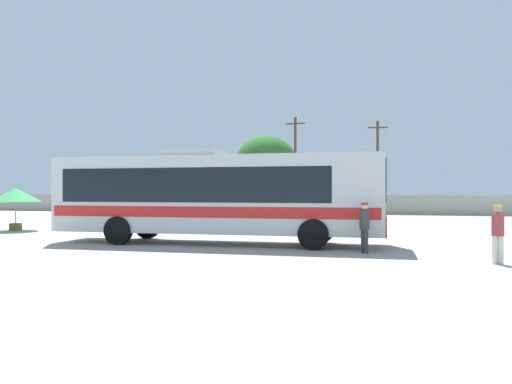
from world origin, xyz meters
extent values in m
plane|color=#A3A099|center=(0.00, 10.00, 0.00)|extent=(300.00, 300.00, 0.00)
cube|color=#9E998C|center=(0.00, 25.01, 0.82)|extent=(80.00, 0.30, 1.64)
cube|color=silver|center=(-1.13, -0.65, 1.85)|extent=(12.30, 2.70, 2.81)
cube|color=black|center=(-1.74, -0.66, 2.18)|extent=(10.09, 2.70, 1.24)
cube|color=red|center=(-1.13, -0.65, 1.23)|extent=(12.05, 2.72, 0.39)
cube|color=#19212D|center=(5.02, -0.58, 2.35)|extent=(0.07, 2.30, 1.46)
cube|color=red|center=(5.03, -0.58, 0.78)|extent=(0.09, 2.50, 0.67)
cube|color=#B2B2B2|center=(-2.05, -0.66, 3.37)|extent=(2.22, 1.43, 0.24)
cylinder|color=black|center=(2.66, 0.62, 0.52)|extent=(1.04, 0.31, 1.04)
cylinder|color=black|center=(2.69, -1.83, 0.52)|extent=(1.04, 0.31, 1.04)
cylinder|color=black|center=(-4.52, 0.53, 0.52)|extent=(1.04, 0.31, 1.04)
cylinder|color=black|center=(-4.49, -1.91, 0.52)|extent=(1.04, 0.31, 1.04)
cylinder|color=#38383D|center=(4.33, -2.23, 0.38)|extent=(0.14, 0.14, 0.76)
cylinder|color=#38383D|center=(4.42, -2.34, 0.38)|extent=(0.14, 0.14, 0.76)
cylinder|color=#38383D|center=(4.38, -2.29, 1.07)|extent=(0.45, 0.45, 0.61)
sphere|color=beige|center=(4.38, -2.29, 1.47)|extent=(0.21, 0.21, 0.21)
cylinder|color=red|center=(4.38, -2.29, 1.57)|extent=(0.22, 0.22, 0.06)
cylinder|color=silver|center=(7.87, -3.88, 0.38)|extent=(0.14, 0.14, 0.76)
cylinder|color=silver|center=(8.01, -3.88, 0.38)|extent=(0.14, 0.14, 0.76)
cylinder|color=#99383D|center=(7.94, -3.88, 1.06)|extent=(0.32, 0.32, 0.60)
sphere|color=tan|center=(7.94, -3.88, 1.47)|extent=(0.21, 0.21, 0.21)
cylinder|color=yellow|center=(7.94, -3.88, 1.56)|extent=(0.22, 0.22, 0.06)
cylinder|color=gray|center=(-12.85, 2.82, 1.03)|extent=(0.05, 0.05, 2.07)
cone|color=green|center=(-12.85, 2.82, 1.78)|extent=(2.47, 2.47, 0.68)
cube|color=brown|center=(-12.85, 2.82, 0.18)|extent=(0.52, 0.52, 0.36)
cube|color=slate|center=(-16.03, 21.36, 0.64)|extent=(4.33, 1.86, 0.65)
cube|color=black|center=(-16.24, 21.36, 1.23)|extent=(2.39, 1.69, 0.53)
cylinder|color=black|center=(-14.68, 22.22, 0.32)|extent=(0.64, 0.23, 0.64)
cylinder|color=black|center=(-14.71, 20.46, 0.32)|extent=(0.64, 0.23, 0.64)
cylinder|color=black|center=(-17.35, 22.26, 0.32)|extent=(0.64, 0.23, 0.64)
cylinder|color=black|center=(-17.37, 20.50, 0.32)|extent=(0.64, 0.23, 0.64)
cube|color=red|center=(-9.83, 21.73, 0.65)|extent=(4.10, 1.81, 0.65)
cube|color=black|center=(-9.62, 21.73, 1.24)|extent=(2.26, 1.66, 0.53)
cylinder|color=black|center=(-11.09, 20.85, 0.32)|extent=(0.64, 0.22, 0.64)
cylinder|color=black|center=(-11.10, 22.61, 0.32)|extent=(0.64, 0.22, 0.64)
cylinder|color=black|center=(-8.55, 20.85, 0.32)|extent=(0.64, 0.22, 0.64)
cylinder|color=black|center=(-8.56, 22.61, 0.32)|extent=(0.64, 0.22, 0.64)
cube|color=red|center=(-3.18, 21.79, 0.62)|extent=(4.29, 1.84, 0.61)
cube|color=black|center=(-2.97, 21.79, 1.18)|extent=(2.37, 1.68, 0.50)
cylinder|color=black|center=(-4.50, 20.89, 0.32)|extent=(0.64, 0.23, 0.64)
cylinder|color=black|center=(-4.52, 22.66, 0.32)|extent=(0.64, 0.23, 0.64)
cylinder|color=black|center=(-1.85, 20.92, 0.32)|extent=(0.64, 0.23, 0.64)
cylinder|color=black|center=(-1.86, 22.68, 0.32)|extent=(0.64, 0.23, 0.64)
cube|color=silver|center=(2.18, 21.70, 0.65)|extent=(4.25, 1.94, 0.65)
cube|color=black|center=(1.97, 21.71, 1.24)|extent=(2.36, 1.73, 0.53)
cylinder|color=black|center=(3.51, 22.54, 0.32)|extent=(0.65, 0.24, 0.64)
cylinder|color=black|center=(3.45, 20.78, 0.32)|extent=(0.65, 0.24, 0.64)
cylinder|color=black|center=(0.91, 22.63, 0.32)|extent=(0.65, 0.24, 0.64)
cylinder|color=black|center=(0.85, 20.87, 0.32)|extent=(0.65, 0.24, 0.64)
cylinder|color=#4C3823|center=(4.45, 28.58, 4.18)|extent=(0.24, 0.24, 8.36)
cube|color=#473321|center=(4.45, 28.58, 7.76)|extent=(1.80, 0.42, 0.12)
cylinder|color=#4C3823|center=(-2.97, 27.63, 4.42)|extent=(0.24, 0.24, 8.84)
cube|color=#473321|center=(-2.97, 27.63, 8.24)|extent=(1.80, 0.24, 0.12)
cylinder|color=brown|center=(-19.42, 28.44, 1.38)|extent=(0.32, 0.32, 2.77)
ellipsoid|color=#2D6628|center=(-19.42, 28.44, 4.04)|extent=(3.62, 3.62, 3.08)
cylinder|color=brown|center=(-6.29, 29.85, 1.44)|extent=(0.32, 0.32, 2.88)
ellipsoid|color=#2D6628|center=(-6.29, 29.85, 4.95)|extent=(5.92, 5.92, 5.03)
camera|label=1|loc=(4.95, -18.58, 1.96)|focal=35.36mm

